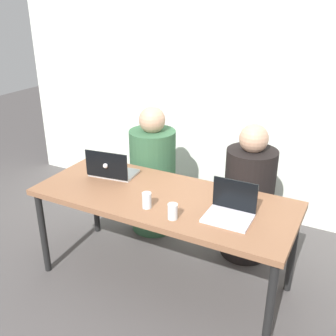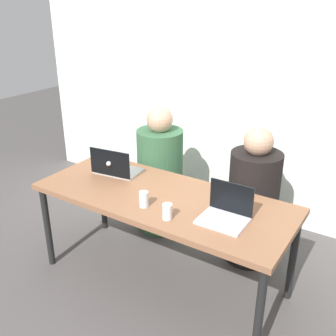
# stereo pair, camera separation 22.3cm
# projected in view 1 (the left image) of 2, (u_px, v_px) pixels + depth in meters

# --- Properties ---
(ground_plane) EXTENTS (12.00, 12.00, 0.00)m
(ground_plane) POSITION_uv_depth(u_px,v_px,m) (164.00, 279.00, 2.97)
(ground_plane) COLOR #4D4948
(back_wall) EXTENTS (4.69, 0.10, 2.32)m
(back_wall) POSITION_uv_depth(u_px,v_px,m) (232.00, 92.00, 3.59)
(back_wall) COLOR white
(back_wall) RESTS_ON ground
(desk) EXTENTS (1.80, 0.74, 0.71)m
(desk) POSITION_uv_depth(u_px,v_px,m) (163.00, 204.00, 2.71)
(desk) COLOR #8C5D3F
(desk) RESTS_ON ground
(person_on_left) EXTENTS (0.45, 0.45, 1.14)m
(person_on_left) POSITION_uv_depth(u_px,v_px,m) (153.00, 177.00, 3.45)
(person_on_left) COLOR #35603F
(person_on_left) RESTS_ON ground
(person_on_right) EXTENTS (0.40, 0.40, 1.11)m
(person_on_right) POSITION_uv_depth(u_px,v_px,m) (248.00, 200.00, 3.09)
(person_on_right) COLOR black
(person_on_right) RESTS_ON ground
(laptop_back_left) EXTENTS (0.36, 0.27, 0.22)m
(laptop_back_left) POSITION_uv_depth(u_px,v_px,m) (112.00, 170.00, 2.97)
(laptop_back_left) COLOR silver
(laptop_back_left) RESTS_ON desk
(laptop_front_right) EXTENTS (0.29, 0.26, 0.22)m
(laptop_front_right) POSITION_uv_depth(u_px,v_px,m) (230.00, 210.00, 2.42)
(laptop_front_right) COLOR silver
(laptop_front_right) RESTS_ON desk
(water_glass_center) EXTENTS (0.06, 0.06, 0.10)m
(water_glass_center) POSITION_uv_depth(u_px,v_px,m) (147.00, 201.00, 2.52)
(water_glass_center) COLOR silver
(water_glass_center) RESTS_ON desk
(water_glass_right) EXTENTS (0.06, 0.06, 0.10)m
(water_glass_right) POSITION_uv_depth(u_px,v_px,m) (173.00, 212.00, 2.40)
(water_glass_right) COLOR white
(water_glass_right) RESTS_ON desk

